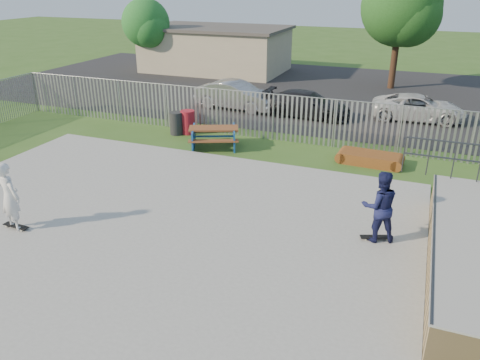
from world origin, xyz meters
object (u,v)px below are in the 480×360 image
at_px(trash_bin_red, 188,122).
at_px(skater_navy, 380,206).
at_px(picnic_table, 214,137).
at_px(tree_left, 146,23).
at_px(funbox, 370,158).
at_px(trash_bin_grey, 176,123).
at_px(car_silver, 236,95).
at_px(skater_white, 10,196).
at_px(car_white, 419,108).
at_px(tree_mid, 401,6).
at_px(car_dark, 307,104).

height_order(trash_bin_red, skater_navy, skater_navy).
xyz_separation_m(picnic_table, skater_navy, (7.16, -5.45, 0.68)).
bearing_deg(tree_left, funbox, -36.12).
bearing_deg(trash_bin_red, trash_bin_grey, -147.29).
distance_m(tree_left, skater_navy, 26.38).
xyz_separation_m(car_silver, skater_white, (-0.67, -14.48, 0.36)).
bearing_deg(trash_bin_grey, car_white, 32.50).
bearing_deg(tree_mid, car_white, -75.06).
height_order(picnic_table, tree_mid, tree_mid).
height_order(picnic_table, skater_white, skater_white).
bearing_deg(skater_navy, funbox, -102.65).
bearing_deg(car_white, trash_bin_grey, 118.80).
relative_size(funbox, tree_left, 0.40).
bearing_deg(car_silver, trash_bin_grey, 176.03).
bearing_deg(car_silver, picnic_table, -160.99).
relative_size(funbox, car_dark, 0.48).
xyz_separation_m(trash_bin_grey, car_dark, (4.74, 4.90, 0.15)).
distance_m(funbox, tree_left, 21.96).
bearing_deg(trash_bin_red, car_silver, 85.00).
bearing_deg(tree_mid, funbox, -88.07).
bearing_deg(car_white, skater_white, 144.54).
height_order(car_silver, skater_white, skater_white).
distance_m(picnic_table, trash_bin_red, 2.24).
relative_size(tree_mid, skater_white, 3.78).
xyz_separation_m(tree_left, tree_mid, (17.07, 1.13, 1.39)).
xyz_separation_m(tree_mid, skater_white, (-7.89, -22.86, -3.79)).
xyz_separation_m(trash_bin_grey, car_silver, (0.84, 5.01, 0.24)).
height_order(funbox, trash_bin_red, trash_bin_red).
height_order(trash_bin_red, car_white, car_white).
relative_size(trash_bin_red, skater_white, 0.55).
xyz_separation_m(funbox, car_silver, (-7.69, 5.54, 0.54)).
relative_size(car_dark, car_white, 0.99).
bearing_deg(funbox, skater_white, -129.96).
distance_m(picnic_table, tree_left, 17.68).
height_order(trash_bin_grey, car_silver, car_silver).
xyz_separation_m(tree_left, skater_white, (9.18, -21.73, -2.39)).
distance_m(tree_mid, skater_navy, 20.24).
relative_size(car_silver, car_dark, 1.01).
bearing_deg(skater_white, picnic_table, -91.37).
relative_size(car_dark, tree_mid, 0.60).
bearing_deg(funbox, car_dark, 128.09).
height_order(trash_bin_red, tree_mid, tree_mid).
xyz_separation_m(skater_navy, skater_white, (-9.27, -3.03, 0.00)).
bearing_deg(skater_white, tree_left, -54.53).
xyz_separation_m(trash_bin_red, tree_mid, (7.63, 13.12, 4.37)).
relative_size(car_white, tree_mid, 0.61).
bearing_deg(trash_bin_grey, tree_mid, 58.96).
bearing_deg(skater_navy, picnic_table, -58.63).
height_order(picnic_table, car_white, car_white).
relative_size(tree_left, skater_navy, 2.71).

